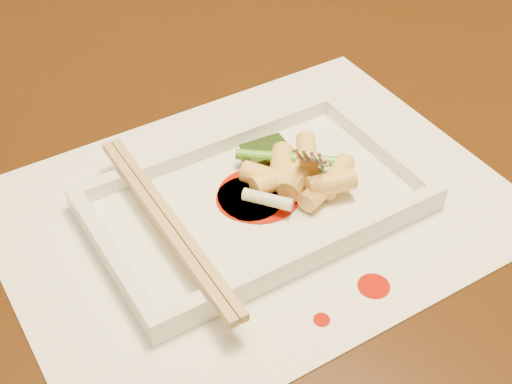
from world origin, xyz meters
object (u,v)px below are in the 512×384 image
plate_base (256,205)px  fork (320,88)px  table (249,197)px  chopstick_a (162,223)px  placemat (256,209)px

plate_base → fork: (0.07, 0.02, 0.08)m
table → chopstick_a: chopstick_a is taller
table → placemat: (-0.06, -0.11, 0.10)m
table → placemat: bearing=-118.1°
fork → table: bearing=96.7°
plate_base → fork: 0.11m
table → plate_base: plate_base is taller
placemat → fork: (0.07, 0.02, 0.08)m
table → plate_base: size_ratio=5.38×
table → placemat: size_ratio=3.50×
table → chopstick_a: size_ratio=6.45×
table → plate_base: 0.16m
chopstick_a → table: bearing=38.1°
chopstick_a → plate_base: bearing=0.0°
placemat → chopstick_a: bearing=180.0°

